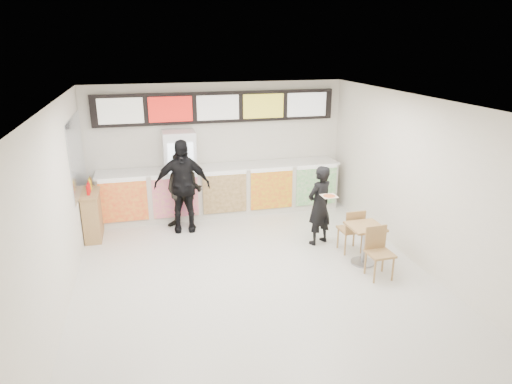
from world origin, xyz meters
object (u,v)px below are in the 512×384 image
object	(u,v)px
customer_mid	(182,186)
drinks_fridge	(181,175)
customer_main	(319,205)
cafe_table	(365,237)
customer_left	(184,191)
service_counter	(222,190)
condiment_ledge	(92,214)

from	to	relation	value
customer_mid	drinks_fridge	bearing A→B (deg)	93.41
customer_main	cafe_table	world-z (taller)	customer_main
customer_mid	cafe_table	size ratio (longest dim) A/B	1.30
customer_mid	customer_left	bearing A→B (deg)	69.33
service_counter	cafe_table	world-z (taller)	service_counter
condiment_ledge	drinks_fridge	bearing A→B (deg)	21.46
cafe_table	condiment_ledge	world-z (taller)	condiment_ledge
customer_left	customer_mid	world-z (taller)	customer_mid
drinks_fridge	cafe_table	distance (m)	4.38
customer_main	customer_mid	size ratio (longest dim) A/B	0.81
service_counter	customer_left	bearing A→B (deg)	-143.71
drinks_fridge	customer_left	distance (m)	0.72
customer_main	condiment_ledge	size ratio (longest dim) A/B	1.35
service_counter	cafe_table	bearing A→B (deg)	-56.86
cafe_table	customer_mid	bearing A→B (deg)	140.03
service_counter	cafe_table	distance (m)	3.76
drinks_fridge	condiment_ledge	bearing A→B (deg)	-158.54
drinks_fridge	customer_mid	xyz separation A→B (m)	(-0.04, -0.79, -0.01)
customer_left	cafe_table	distance (m)	3.89
service_counter	customer_left	xyz separation A→B (m)	(-0.93, -0.68, 0.27)
service_counter	customer_main	size ratio (longest dim) A/B	3.45
customer_mid	condiment_ledge	xyz separation A→B (m)	(-1.84, 0.05, -0.48)
customer_main	customer_left	distance (m)	2.89
drinks_fridge	customer_main	world-z (taller)	drinks_fridge
service_counter	customer_left	distance (m)	1.19
customer_left	condiment_ledge	distance (m)	1.92
drinks_fridge	condiment_ledge	xyz separation A→B (m)	(-1.89, -0.74, -0.49)
drinks_fridge	condiment_ledge	size ratio (longest dim) A/B	1.68
drinks_fridge	customer_left	xyz separation A→B (m)	(0.00, -0.70, -0.16)
cafe_table	drinks_fridge	bearing A→B (deg)	131.52
customer_left	drinks_fridge	bearing A→B (deg)	114.65
cafe_table	condiment_ledge	size ratio (longest dim) A/B	1.28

